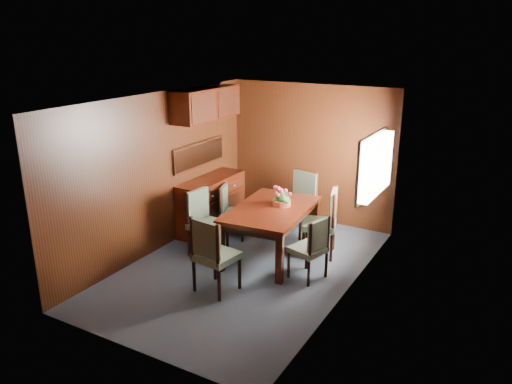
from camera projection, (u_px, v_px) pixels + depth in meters
The scene contains 11 objects.
ground at pixel (245, 267), 7.16m from camera, with size 4.50×4.50×0.00m, color #38424D.
room_shell at pixel (250, 151), 6.98m from camera, with size 3.06×4.52×2.41m.
sideboard at pixel (212, 204), 8.43m from camera, with size 0.48×1.40×0.90m, color black.
dining_table at pixel (271, 214), 7.34m from camera, with size 1.16×1.72×0.77m.
chair_left_near at pixel (204, 219), 7.45m from camera, with size 0.51×0.53×1.02m.
chair_left_far at pixel (230, 208), 8.09m from camera, with size 0.52×0.53×0.88m.
chair_right_near at pixel (312, 245), 6.68m from camera, with size 0.51×0.53×0.90m.
chair_right_far at pixel (325, 219), 7.40m from camera, with size 0.60×0.61×1.04m.
chair_head at pixel (212, 251), 6.32m from camera, with size 0.55×0.53×1.04m.
chair_foot at pixel (301, 199), 8.25m from camera, with size 0.58×0.57×1.05m.
flower_centerpiece at pixel (282, 196), 7.36m from camera, with size 0.29×0.29×0.29m.
Camera 1 is at (3.32, -5.55, 3.25)m, focal length 35.00 mm.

